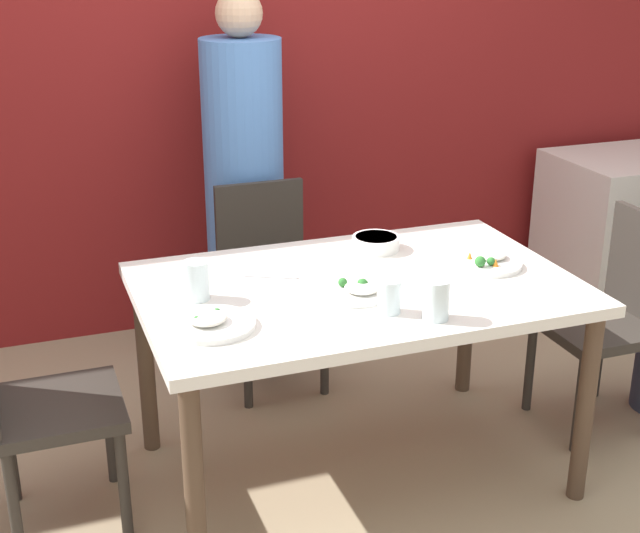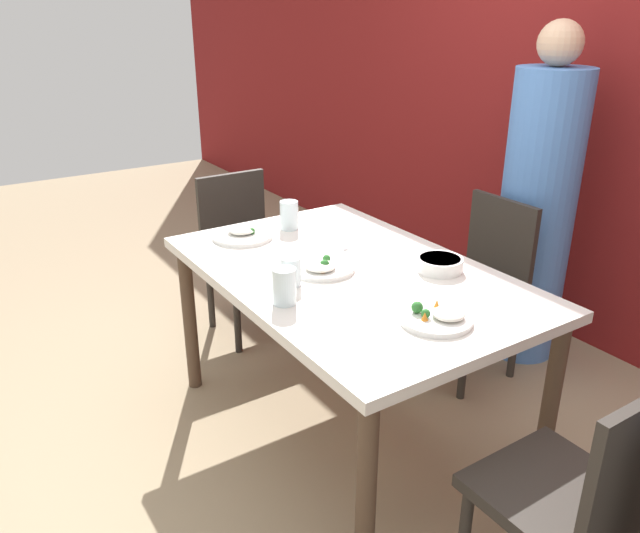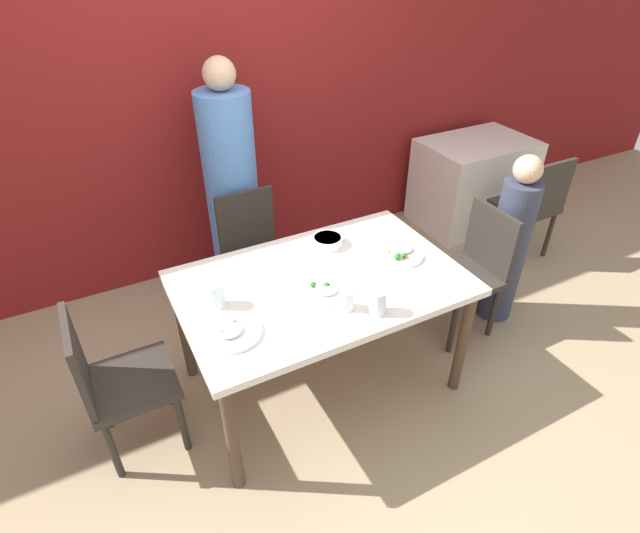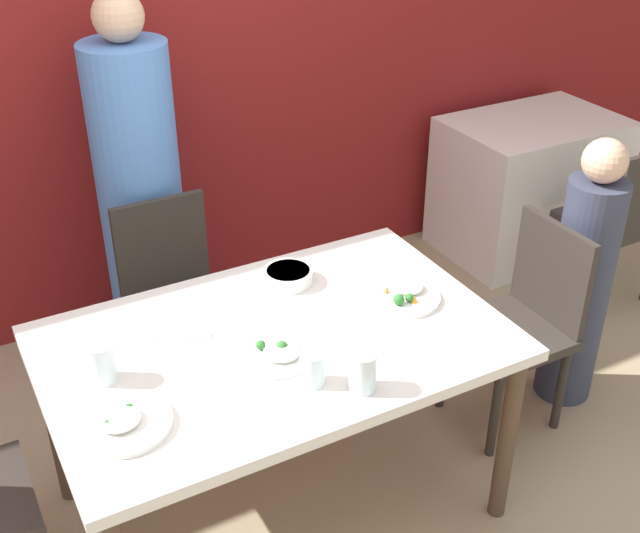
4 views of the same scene
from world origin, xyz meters
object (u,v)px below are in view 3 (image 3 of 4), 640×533
Objects in this scene: person_child at (508,246)px; bowl_curry at (328,241)px; chair_adult_spot at (255,252)px; chair_child_spot at (471,268)px; glass_water_tall at (378,302)px; person_adult at (232,192)px; plate_rice_adult at (232,332)px.

person_child is 6.61× the size of bowl_curry.
chair_adult_spot and chair_child_spot have the same top height.
person_adult is at bearing 96.93° from glass_water_tall.
plate_rice_adult is at bearing -83.55° from chair_child_spot.
glass_water_tall is (-1.23, -0.35, 0.26)m from person_child.
chair_child_spot is 0.96m from bowl_curry.
chair_adult_spot reaches higher than plate_rice_adult.
chair_child_spot is 4.86× the size of bowl_curry.
glass_water_tall is (0.18, -1.50, 0.06)m from person_adult.
chair_adult_spot is at bearing 150.58° from person_child.
person_adult is 12.83× the size of glass_water_tall.
person_adult reaches higher than bowl_curry.
chair_adult_spot reaches higher than bowl_curry.
chair_adult_spot is 1.12m from plate_rice_adult.
chair_adult_spot is 0.73× the size of person_child.
chair_child_spot is (1.12, -0.80, 0.00)m from chair_adult_spot.
chair_adult_spot is at bearing 116.40° from bowl_curry.
bowl_curry is at bearing -107.78° from chair_child_spot.
chair_child_spot is at bearing -17.78° from bowl_curry.
person_adult is 1.51m from glass_water_tall.
person_child is (1.41, -1.15, -0.20)m from person_adult.
chair_adult_spot is 0.45m from person_adult.
person_child is (1.41, -0.80, 0.08)m from chair_adult_spot.
glass_water_tall is at bearing -80.99° from chair_adult_spot.
person_child is at bearing -39.02° from person_adult.
glass_water_tall is at bearing -69.63° from chair_child_spot.
chair_child_spot is 1.06m from glass_water_tall.
person_child is at bearing 90.00° from chair_child_spot.
person_adult is 1.40× the size of person_child.
person_child is 4.43× the size of plate_rice_adult.
bowl_curry is at bearing 166.49° from person_child.
glass_water_tall reaches higher than plate_rice_adult.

